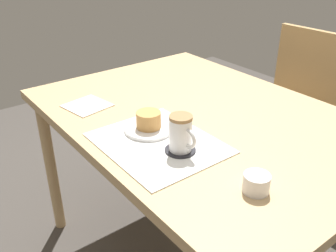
{
  "coord_description": "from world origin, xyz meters",
  "views": [
    {
      "loc": [
        0.91,
        -0.85,
        1.34
      ],
      "look_at": [
        0.08,
        -0.21,
        0.79
      ],
      "focal_mm": 40.0,
      "sensor_mm": 36.0,
      "label": 1
    }
  ],
  "objects_px": {
    "pastry_plate": "(149,129)",
    "sugar_bowl": "(256,183)",
    "coffee_mug": "(181,133)",
    "dining_table": "(201,131)",
    "wooden_chair": "(291,108)",
    "pastry": "(149,120)"
  },
  "relations": [
    {
      "from": "pastry_plate",
      "to": "sugar_bowl",
      "type": "bearing_deg",
      "value": 4.37
    },
    {
      "from": "pastry_plate",
      "to": "coffee_mug",
      "type": "height_order",
      "value": "coffee_mug"
    },
    {
      "from": "dining_table",
      "to": "pastry_plate",
      "type": "bearing_deg",
      "value": -92.31
    },
    {
      "from": "wooden_chair",
      "to": "pastry",
      "type": "distance_m",
      "value": 1.06
    },
    {
      "from": "pastry_plate",
      "to": "pastry",
      "type": "relative_size",
      "value": 2.0
    },
    {
      "from": "dining_table",
      "to": "pastry_plate",
      "type": "height_order",
      "value": "pastry_plate"
    },
    {
      "from": "dining_table",
      "to": "pastry",
      "type": "xyz_separation_m",
      "value": [
        -0.01,
        -0.23,
        0.11
      ]
    },
    {
      "from": "wooden_chair",
      "to": "pastry",
      "type": "relative_size",
      "value": 10.84
    },
    {
      "from": "wooden_chair",
      "to": "pastry_plate",
      "type": "relative_size",
      "value": 5.41
    },
    {
      "from": "dining_table",
      "to": "coffee_mug",
      "type": "height_order",
      "value": "coffee_mug"
    },
    {
      "from": "wooden_chair",
      "to": "pastry",
      "type": "xyz_separation_m",
      "value": [
        0.13,
        -1.01,
        0.29
      ]
    },
    {
      "from": "pastry_plate",
      "to": "sugar_bowl",
      "type": "relative_size",
      "value": 2.35
    },
    {
      "from": "pastry",
      "to": "wooden_chair",
      "type": "bearing_deg",
      "value": 97.1
    },
    {
      "from": "pastry_plate",
      "to": "pastry",
      "type": "height_order",
      "value": "pastry"
    },
    {
      "from": "dining_table",
      "to": "pastry_plate",
      "type": "distance_m",
      "value": 0.24
    },
    {
      "from": "pastry_plate",
      "to": "dining_table",
      "type": "bearing_deg",
      "value": 87.69
    },
    {
      "from": "sugar_bowl",
      "to": "coffee_mug",
      "type": "bearing_deg",
      "value": -172.96
    },
    {
      "from": "wooden_chair",
      "to": "sugar_bowl",
      "type": "height_order",
      "value": "wooden_chair"
    },
    {
      "from": "dining_table",
      "to": "sugar_bowl",
      "type": "height_order",
      "value": "sugar_bowl"
    },
    {
      "from": "wooden_chair",
      "to": "pastry_plate",
      "type": "distance_m",
      "value": 1.05
    },
    {
      "from": "dining_table",
      "to": "pastry",
      "type": "height_order",
      "value": "pastry"
    },
    {
      "from": "wooden_chair",
      "to": "pastry",
      "type": "height_order",
      "value": "wooden_chair"
    }
  ]
}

